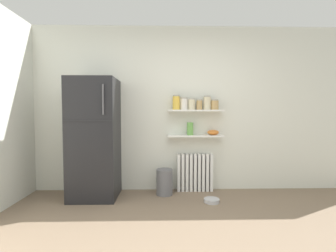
# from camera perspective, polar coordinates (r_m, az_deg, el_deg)

# --- Properties ---
(ground_plane) EXTENTS (7.04, 7.04, 0.00)m
(ground_plane) POSITION_cam_1_polar(r_m,az_deg,el_deg) (2.75, 2.92, -23.77)
(ground_plane) COLOR #7A6651
(back_wall) EXTENTS (7.04, 0.10, 2.60)m
(back_wall) POSITION_cam_1_polar(r_m,az_deg,el_deg) (4.00, 1.29, 3.93)
(back_wall) COLOR silver
(back_wall) RESTS_ON ground_plane
(refrigerator) EXTENTS (0.66, 0.68, 1.73)m
(refrigerator) POSITION_cam_1_polar(r_m,az_deg,el_deg) (3.77, -16.55, -2.76)
(refrigerator) COLOR black
(refrigerator) RESTS_ON ground_plane
(radiator) EXTENTS (0.56, 0.12, 0.59)m
(radiator) POSITION_cam_1_polar(r_m,az_deg,el_deg) (4.01, 6.20, -10.58)
(radiator) COLOR white
(radiator) RESTS_ON ground_plane
(wall_shelf_lower) EXTENTS (0.86, 0.22, 0.02)m
(wall_shelf_lower) POSITION_cam_1_polar(r_m,az_deg,el_deg) (3.89, 6.31, -2.26)
(wall_shelf_lower) COLOR white
(wall_shelf_upper) EXTENTS (0.86, 0.22, 0.02)m
(wall_shelf_upper) POSITION_cam_1_polar(r_m,az_deg,el_deg) (3.87, 6.35, 3.55)
(wall_shelf_upper) COLOR white
(storage_jar_0) EXTENTS (0.11, 0.11, 0.23)m
(storage_jar_0) POSITION_cam_1_polar(r_m,az_deg,el_deg) (3.84, 1.90, 5.42)
(storage_jar_0) COLOR yellow
(storage_jar_0) RESTS_ON wall_shelf_upper
(storage_jar_1) EXTENTS (0.11, 0.11, 0.19)m
(storage_jar_1) POSITION_cam_1_polar(r_m,az_deg,el_deg) (3.85, 3.69, 5.14)
(storage_jar_1) COLOR silver
(storage_jar_1) RESTS_ON wall_shelf_upper
(storage_jar_2) EXTENTS (0.11, 0.11, 0.18)m
(storage_jar_2) POSITION_cam_1_polar(r_m,az_deg,el_deg) (3.86, 5.47, 5.04)
(storage_jar_2) COLOR beige
(storage_jar_2) RESTS_ON wall_shelf_upper
(storage_jar_3) EXTENTS (0.09, 0.09, 0.16)m
(storage_jar_3) POSITION_cam_1_polar(r_m,az_deg,el_deg) (3.88, 7.24, 4.90)
(storage_jar_3) COLOR tan
(storage_jar_3) RESTS_ON wall_shelf_upper
(storage_jar_4) EXTENTS (0.11, 0.11, 0.22)m
(storage_jar_4) POSITION_cam_1_polar(r_m,az_deg,el_deg) (3.90, 8.99, 5.29)
(storage_jar_4) COLOR beige
(storage_jar_4) RESTS_ON wall_shelf_upper
(storage_jar_5) EXTENTS (0.12, 0.12, 0.16)m
(storage_jar_5) POSITION_cam_1_polar(r_m,az_deg,el_deg) (3.92, 10.72, 4.85)
(storage_jar_5) COLOR tan
(storage_jar_5) RESTS_ON wall_shelf_upper
(vase) EXTENTS (0.10, 0.10, 0.20)m
(vase) POSITION_cam_1_polar(r_m,az_deg,el_deg) (3.87, 5.11, -0.63)
(vase) COLOR #66A84C
(vase) RESTS_ON wall_shelf_lower
(shelf_bowl) EXTENTS (0.18, 0.18, 0.08)m
(shelf_bowl) POSITION_cam_1_polar(r_m,az_deg,el_deg) (3.93, 10.34, -1.46)
(shelf_bowl) COLOR orange
(shelf_bowl) RESTS_ON wall_shelf_lower
(trash_bin) EXTENTS (0.25, 0.25, 0.39)m
(trash_bin) POSITION_cam_1_polar(r_m,az_deg,el_deg) (3.84, -0.81, -12.75)
(trash_bin) COLOR slate
(trash_bin) RESTS_ON ground_plane
(pet_food_bowl) EXTENTS (0.22, 0.22, 0.05)m
(pet_food_bowl) POSITION_cam_1_polar(r_m,az_deg,el_deg) (3.63, 10.02, -16.53)
(pet_food_bowl) COLOR #B7B7BC
(pet_food_bowl) RESTS_ON ground_plane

